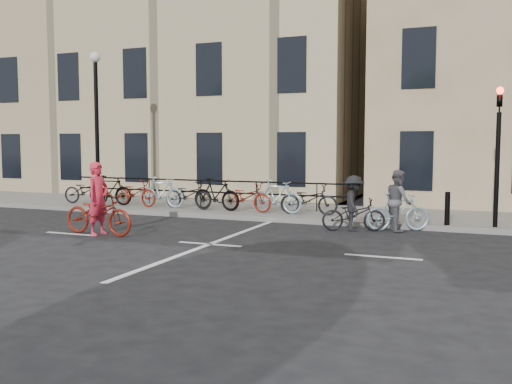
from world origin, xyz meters
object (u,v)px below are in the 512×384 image
at_px(traffic_light, 498,139).
at_px(cyclist_dark, 353,209).
at_px(cyclist_pink, 98,210).
at_px(lamp_post, 96,110).
at_px(cyclist_grey, 398,206).

height_order(traffic_light, cyclist_dark, traffic_light).
height_order(traffic_light, cyclist_pink, traffic_light).
bearing_deg(cyclist_dark, lamp_post, 64.80).
bearing_deg(cyclist_dark, cyclist_pink, 99.36).
bearing_deg(cyclist_grey, lamp_post, 61.53).
relative_size(lamp_post, cyclist_dark, 2.96).
bearing_deg(lamp_post, cyclist_grey, -3.92).
xyz_separation_m(lamp_post, cyclist_grey, (10.28, -0.70, -2.82)).
bearing_deg(cyclist_pink, traffic_light, -62.06).
height_order(lamp_post, cyclist_dark, lamp_post).
relative_size(traffic_light, cyclist_pink, 1.81).
xyz_separation_m(traffic_light, cyclist_grey, (-2.42, -0.65, -1.79)).
distance_m(lamp_post, cyclist_grey, 10.69).
bearing_deg(traffic_light, cyclist_pink, -156.25).
distance_m(traffic_light, cyclist_dark, 4.14).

